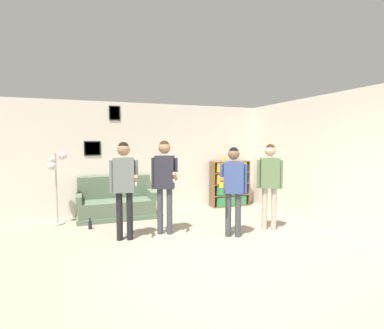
{
  "coord_description": "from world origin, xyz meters",
  "views": [
    {
      "loc": [
        -1.87,
        -3.71,
        1.76
      ],
      "look_at": [
        0.2,
        1.84,
        1.3
      ],
      "focal_mm": 28.0,
      "sensor_mm": 36.0,
      "label": 1
    }
  ],
  "objects_px": {
    "couch": "(116,205)",
    "floor_lamp": "(56,171)",
    "drinking_cup": "(224,159)",
    "bookshelf": "(230,184)",
    "person_watcher_holding_cup": "(233,182)",
    "person_player_foreground_center": "(165,176)",
    "person_spectator_near_bookshelf": "(270,177)",
    "bottle_on_floor": "(90,225)",
    "person_player_foreground_left": "(124,180)"
  },
  "relations": [
    {
      "from": "couch",
      "to": "person_player_foreground_center",
      "type": "distance_m",
      "value": 1.91
    },
    {
      "from": "person_player_foreground_center",
      "to": "drinking_cup",
      "type": "height_order",
      "value": "person_player_foreground_center"
    },
    {
      "from": "bottle_on_floor",
      "to": "person_player_foreground_left",
      "type": "bearing_deg",
      "value": -58.31
    },
    {
      "from": "couch",
      "to": "floor_lamp",
      "type": "bearing_deg",
      "value": -174.49
    },
    {
      "from": "person_spectator_near_bookshelf",
      "to": "drinking_cup",
      "type": "bearing_deg",
      "value": 87.13
    },
    {
      "from": "person_player_foreground_center",
      "to": "drinking_cup",
      "type": "relative_size",
      "value": 17.15
    },
    {
      "from": "couch",
      "to": "person_player_foreground_left",
      "type": "height_order",
      "value": "person_player_foreground_left"
    },
    {
      "from": "person_player_foreground_left",
      "to": "person_watcher_holding_cup",
      "type": "xyz_separation_m",
      "value": [
        1.9,
        -0.51,
        -0.07
      ]
    },
    {
      "from": "floor_lamp",
      "to": "drinking_cup",
      "type": "distance_m",
      "value": 4.11
    },
    {
      "from": "person_watcher_holding_cup",
      "to": "drinking_cup",
      "type": "xyz_separation_m",
      "value": [
        0.98,
        2.36,
        0.27
      ]
    },
    {
      "from": "person_player_foreground_left",
      "to": "person_player_foreground_center",
      "type": "xyz_separation_m",
      "value": [
        0.76,
        0.09,
        0.02
      ]
    },
    {
      "from": "couch",
      "to": "bottle_on_floor",
      "type": "bearing_deg",
      "value": -128.98
    },
    {
      "from": "bookshelf",
      "to": "person_player_foreground_left",
      "type": "distance_m",
      "value": 3.62
    },
    {
      "from": "person_player_foreground_center",
      "to": "drinking_cup",
      "type": "xyz_separation_m",
      "value": [
        2.12,
        1.76,
        0.18
      ]
    },
    {
      "from": "couch",
      "to": "person_spectator_near_bookshelf",
      "type": "xyz_separation_m",
      "value": [
        2.74,
        -2.05,
        0.75
      ]
    },
    {
      "from": "bookshelf",
      "to": "person_spectator_near_bookshelf",
      "type": "bearing_deg",
      "value": -97.66
    },
    {
      "from": "person_spectator_near_bookshelf",
      "to": "bookshelf",
      "type": "bearing_deg",
      "value": 82.34
    },
    {
      "from": "floor_lamp",
      "to": "person_spectator_near_bookshelf",
      "type": "relative_size",
      "value": 0.9
    },
    {
      "from": "couch",
      "to": "floor_lamp",
      "type": "height_order",
      "value": "floor_lamp"
    },
    {
      "from": "floor_lamp",
      "to": "drinking_cup",
      "type": "height_order",
      "value": "floor_lamp"
    },
    {
      "from": "person_player_foreground_center",
      "to": "person_spectator_near_bookshelf",
      "type": "relative_size",
      "value": 1.04
    },
    {
      "from": "drinking_cup",
      "to": "person_spectator_near_bookshelf",
      "type": "bearing_deg",
      "value": -92.87
    },
    {
      "from": "drinking_cup",
      "to": "couch",
      "type": "bearing_deg",
      "value": -176.15
    },
    {
      "from": "person_player_foreground_left",
      "to": "bookshelf",
      "type": "bearing_deg",
      "value": 31.07
    },
    {
      "from": "couch",
      "to": "bookshelf",
      "type": "bearing_deg",
      "value": 3.61
    },
    {
      "from": "bookshelf",
      "to": "person_player_foreground_center",
      "type": "relative_size",
      "value": 0.69
    },
    {
      "from": "person_player_foreground_left",
      "to": "person_player_foreground_center",
      "type": "relative_size",
      "value": 0.99
    },
    {
      "from": "bottle_on_floor",
      "to": "drinking_cup",
      "type": "distance_m",
      "value": 3.77
    },
    {
      "from": "person_player_foreground_center",
      "to": "bottle_on_floor",
      "type": "distance_m",
      "value": 1.87
    },
    {
      "from": "floor_lamp",
      "to": "drinking_cup",
      "type": "xyz_separation_m",
      "value": [
        4.09,
        0.31,
        0.15
      ]
    },
    {
      "from": "person_player_foreground_left",
      "to": "person_spectator_near_bookshelf",
      "type": "relative_size",
      "value": 1.02
    },
    {
      "from": "person_player_foreground_center",
      "to": "person_spectator_near_bookshelf",
      "type": "xyz_separation_m",
      "value": [
        2.01,
        -0.48,
        -0.05
      ]
    },
    {
      "from": "person_spectator_near_bookshelf",
      "to": "floor_lamp",
      "type": "bearing_deg",
      "value": 154.13
    },
    {
      "from": "person_player_foreground_left",
      "to": "person_watcher_holding_cup",
      "type": "bearing_deg",
      "value": -15.03
    },
    {
      "from": "person_player_foreground_center",
      "to": "person_watcher_holding_cup",
      "type": "xyz_separation_m",
      "value": [
        1.14,
        -0.6,
        -0.09
      ]
    },
    {
      "from": "floor_lamp",
      "to": "person_watcher_holding_cup",
      "type": "bearing_deg",
      "value": -33.44
    },
    {
      "from": "bookshelf",
      "to": "floor_lamp",
      "type": "distance_m",
      "value": 4.32
    },
    {
      "from": "bookshelf",
      "to": "drinking_cup",
      "type": "relative_size",
      "value": 11.86
    },
    {
      "from": "person_player_foreground_left",
      "to": "bottle_on_floor",
      "type": "height_order",
      "value": "person_player_foreground_left"
    },
    {
      "from": "drinking_cup",
      "to": "person_player_foreground_center",
      "type": "bearing_deg",
      "value": -140.25
    },
    {
      "from": "bookshelf",
      "to": "person_spectator_near_bookshelf",
      "type": "xyz_separation_m",
      "value": [
        -0.3,
        -2.24,
        0.44
      ]
    },
    {
      "from": "couch",
      "to": "drinking_cup",
      "type": "distance_m",
      "value": 3.02
    },
    {
      "from": "couch",
      "to": "bottle_on_floor",
      "type": "relative_size",
      "value": 7.71
    },
    {
      "from": "bottle_on_floor",
      "to": "person_player_foreground_center",
      "type": "bearing_deg",
      "value": -31.89
    },
    {
      "from": "bookshelf",
      "to": "person_player_foreground_center",
      "type": "xyz_separation_m",
      "value": [
        -2.31,
        -1.76,
        0.49
      ]
    },
    {
      "from": "bookshelf",
      "to": "person_player_foreground_center",
      "type": "distance_m",
      "value": 2.95
    },
    {
      "from": "floor_lamp",
      "to": "bookshelf",
      "type": "bearing_deg",
      "value": 4.16
    },
    {
      "from": "bookshelf",
      "to": "person_watcher_holding_cup",
      "type": "height_order",
      "value": "person_watcher_holding_cup"
    },
    {
      "from": "drinking_cup",
      "to": "person_watcher_holding_cup",
      "type": "bearing_deg",
      "value": -112.58
    },
    {
      "from": "bookshelf",
      "to": "person_spectator_near_bookshelf",
      "type": "distance_m",
      "value": 2.3
    }
  ]
}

